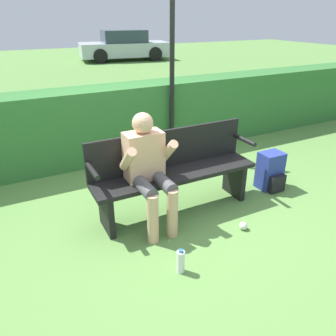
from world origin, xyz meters
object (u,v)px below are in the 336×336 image
object	(u,v)px
person_seated	(148,166)
signpost	(172,63)
parked_car	(124,46)
backpack	(271,172)
water_bottle	(181,261)
park_bench	(174,170)

from	to	relation	value
person_seated	signpost	xyz separation A→B (m)	(1.06, 1.52, 0.72)
signpost	parked_car	xyz separation A→B (m)	(3.37, 11.20, -0.75)
backpack	water_bottle	bearing A→B (deg)	-155.06
backpack	signpost	bearing A→B (deg)	111.49
park_bench	signpost	distance (m)	1.80
park_bench	parked_car	xyz separation A→B (m)	(4.08, 12.59, 0.15)
water_bottle	park_bench	bearing A→B (deg)	65.57
person_seated	water_bottle	world-z (taller)	person_seated
signpost	parked_car	size ratio (longest dim) A/B	0.58
backpack	signpost	size ratio (longest dim) A/B	0.19
signpost	backpack	bearing A→B (deg)	-68.51
park_bench	water_bottle	world-z (taller)	park_bench
person_seated	backpack	xyz separation A→B (m)	(1.66, 0.00, -0.43)
park_bench	signpost	size ratio (longest dim) A/B	0.73
signpost	parked_car	world-z (taller)	signpost
water_bottle	parked_car	distance (m)	14.26
water_bottle	signpost	world-z (taller)	signpost
park_bench	water_bottle	size ratio (longest dim) A/B	7.89
signpost	person_seated	bearing A→B (deg)	-124.89
backpack	signpost	world-z (taller)	signpost
park_bench	person_seated	size ratio (longest dim) A/B	1.57
park_bench	backpack	bearing A→B (deg)	-5.55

